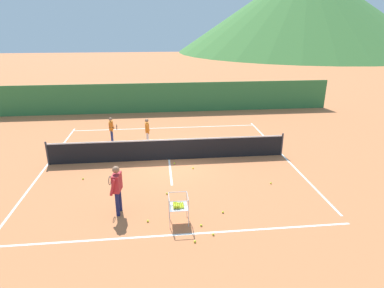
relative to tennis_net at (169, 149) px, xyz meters
name	(u,v)px	position (x,y,z in m)	size (l,w,h in m)	color
ground_plane	(169,160)	(0.00, 0.00, -0.50)	(120.00, 120.00, 0.00)	#C67042
line_baseline_near	(177,235)	(0.00, -5.59, -0.50)	(10.51, 0.08, 0.01)	white
line_baseline_far	(166,128)	(0.00, 4.78, -0.50)	(10.51, 0.08, 0.01)	white
line_sideline_west	(48,165)	(-5.26, 0.00, -0.50)	(0.08, 10.37, 0.01)	white
line_sideline_east	(282,155)	(5.26, 0.00, -0.50)	(0.08, 10.37, 0.01)	white
line_service_center	(169,160)	(0.00, 0.00, -0.50)	(0.08, 5.02, 0.01)	white
tennis_net	(169,149)	(0.00, 0.00, 0.00)	(10.47, 0.08, 1.05)	#333338
instructor	(117,185)	(-1.79, -4.21, 0.48)	(0.43, 0.79, 1.64)	#191E4C
student_0	(111,127)	(-2.80, 2.71, 0.28)	(0.42, 0.61, 1.29)	navy
student_1	(147,129)	(-0.98, 2.12, 0.30)	(0.24, 0.53, 1.34)	silver
ball_cart	(178,205)	(0.07, -4.95, 0.09)	(0.58, 0.58, 0.90)	#B7B7BC
tennis_ball_0	(167,193)	(-0.21, -3.17, -0.47)	(0.07, 0.07, 0.07)	yellow
tennis_ball_1	(83,179)	(-3.43, -1.64, -0.47)	(0.07, 0.07, 0.07)	yellow
tennis_ball_2	(114,192)	(-2.10, -2.85, -0.47)	(0.07, 0.07, 0.07)	yellow
tennis_ball_3	(148,221)	(-0.86, -4.84, -0.47)	(0.07, 0.07, 0.07)	yellow
tennis_ball_4	(201,225)	(0.74, -5.24, -0.47)	(0.07, 0.07, 0.07)	yellow
tennis_ball_5	(174,163)	(0.21, -0.52, -0.47)	(0.07, 0.07, 0.07)	yellow
tennis_ball_6	(193,168)	(0.96, -1.10, -0.47)	(0.07, 0.07, 0.07)	yellow
tennis_ball_7	(213,234)	(1.03, -5.73, -0.47)	(0.07, 0.07, 0.07)	yellow
tennis_ball_8	(195,241)	(0.46, -6.00, -0.47)	(0.07, 0.07, 0.07)	yellow
tennis_ball_9	(223,212)	(1.54, -4.59, -0.47)	(0.07, 0.07, 0.07)	yellow
tennis_ball_10	(271,183)	(3.76, -2.78, -0.47)	(0.07, 0.07, 0.07)	yellow
windscreen_fence	(163,98)	(0.00, 8.47, 0.50)	(23.13, 0.08, 2.01)	#33753D
hill_0	(304,9)	(30.69, 57.03, 8.19)	(52.40, 52.40, 17.38)	#427A38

